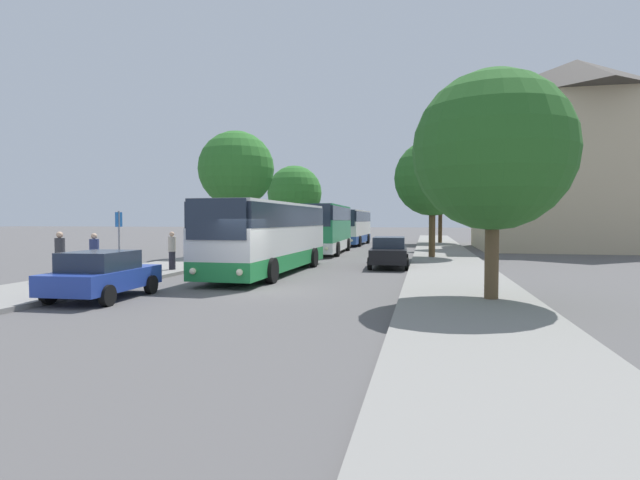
# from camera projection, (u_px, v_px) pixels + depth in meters

# --- Properties ---
(ground_plane) EXTENTS (300.00, 300.00, 0.00)m
(ground_plane) POSITION_uv_depth(u_px,v_px,m) (257.00, 290.00, 17.42)
(ground_plane) COLOR #565454
(ground_plane) RESTS_ON ground
(sidewalk_left) EXTENTS (4.00, 120.00, 0.15)m
(sidewalk_left) POSITION_uv_depth(u_px,v_px,m) (81.00, 283.00, 18.87)
(sidewalk_left) COLOR gray
(sidewalk_left) RESTS_ON ground_plane
(sidewalk_right) EXTENTS (4.00, 120.00, 0.15)m
(sidewalk_right) POSITION_uv_depth(u_px,v_px,m) (464.00, 294.00, 15.98)
(sidewalk_right) COLOR gray
(sidewalk_right) RESTS_ON ground_plane
(building_right_background) EXTENTS (15.20, 12.34, 15.56)m
(building_right_background) POSITION_uv_depth(u_px,v_px,m) (575.00, 155.00, 40.95)
(building_right_background) COLOR #C6B28E
(building_right_background) RESTS_ON ground_plane
(bus_front) EXTENTS (2.95, 11.63, 3.23)m
(bus_front) POSITION_uv_depth(u_px,v_px,m) (269.00, 236.00, 22.87)
(bus_front) COLOR #238942
(bus_front) RESTS_ON ground_plane
(bus_middle) EXTENTS (3.12, 10.87, 3.52)m
(bus_middle) POSITION_uv_depth(u_px,v_px,m) (326.00, 228.00, 36.73)
(bus_middle) COLOR silver
(bus_middle) RESTS_ON ground_plane
(bus_rear) EXTENTS (2.94, 10.82, 3.39)m
(bus_rear) POSITION_uv_depth(u_px,v_px,m) (351.00, 227.00, 49.15)
(bus_rear) COLOR #2D519E
(bus_rear) RESTS_ON ground_plane
(parked_car_left_curb) EXTENTS (2.20, 4.00, 1.49)m
(parked_car_left_curb) POSITION_uv_depth(u_px,v_px,m) (102.00, 274.00, 15.47)
(parked_car_left_curb) COLOR #233D9E
(parked_car_left_curb) RESTS_ON ground_plane
(parked_car_right_near) EXTENTS (2.14, 4.75, 1.57)m
(parked_car_right_near) POSITION_uv_depth(u_px,v_px,m) (389.00, 252.00, 25.90)
(parked_car_right_near) COLOR black
(parked_car_right_near) RESTS_ON ground_plane
(bus_stop_sign) EXTENTS (0.08, 0.45, 2.68)m
(bus_stop_sign) POSITION_uv_depth(u_px,v_px,m) (119.00, 236.00, 20.53)
(bus_stop_sign) COLOR gray
(bus_stop_sign) RESTS_ON sidewalk_left
(pedestrian_waiting_near) EXTENTS (0.36, 0.36, 1.87)m
(pedestrian_waiting_near) POSITION_uv_depth(u_px,v_px,m) (60.00, 256.00, 18.88)
(pedestrian_waiting_near) COLOR #23232D
(pedestrian_waiting_near) RESTS_ON sidewalk_left
(pedestrian_waiting_far) EXTENTS (0.36, 0.36, 1.77)m
(pedestrian_waiting_far) POSITION_uv_depth(u_px,v_px,m) (172.00, 250.00, 23.21)
(pedestrian_waiting_far) COLOR #23232D
(pedestrian_waiting_far) RESTS_ON sidewalk_left
(pedestrian_walking_back) EXTENTS (0.36, 0.36, 1.79)m
(pedestrian_walking_back) POSITION_uv_depth(u_px,v_px,m) (94.00, 256.00, 19.70)
(pedestrian_walking_back) COLOR #23232D
(pedestrian_walking_back) RESTS_ON sidewalk_left
(tree_left_near) EXTENTS (5.40, 5.40, 7.72)m
(tree_left_near) POSITION_uv_depth(u_px,v_px,m) (295.00, 193.00, 49.60)
(tree_left_near) COLOR #513D23
(tree_left_near) RESTS_ON sidewalk_left
(tree_left_far) EXTENTS (4.99, 4.99, 8.16)m
(tree_left_far) POSITION_uv_depth(u_px,v_px,m) (236.00, 169.00, 32.87)
(tree_left_far) COLOR #47331E
(tree_left_far) RESTS_ON sidewalk_left
(tree_right_near) EXTENTS (4.74, 4.74, 7.31)m
(tree_right_near) POSITION_uv_depth(u_px,v_px,m) (432.00, 178.00, 31.06)
(tree_right_near) COLOR #513D23
(tree_right_near) RESTS_ON sidewalk_right
(tree_right_mid) EXTENTS (4.64, 4.64, 6.65)m
(tree_right_mid) POSITION_uv_depth(u_px,v_px,m) (493.00, 151.00, 14.47)
(tree_right_mid) COLOR brown
(tree_right_mid) RESTS_ON sidewalk_right
(tree_right_far) EXTENTS (6.31, 6.31, 9.78)m
(tree_right_far) POSITION_uv_depth(u_px,v_px,m) (441.00, 178.00, 50.56)
(tree_right_far) COLOR #47331E
(tree_right_far) RESTS_ON sidewalk_right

